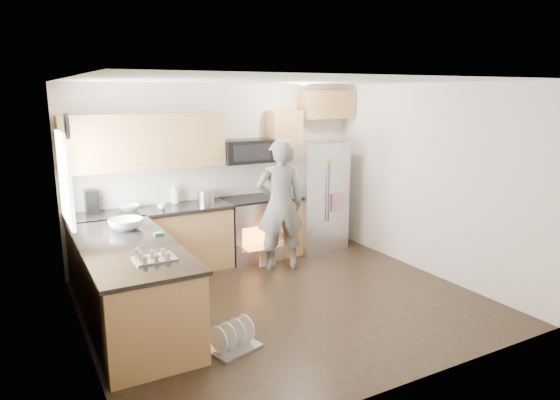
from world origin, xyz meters
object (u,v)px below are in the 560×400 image
refrigerator (316,196)px  person (280,205)px  stove_range (251,215)px  dish_rack (233,341)px

refrigerator → person: 1.15m
stove_range → person: 0.69m
stove_range → dish_rack: 2.83m
refrigerator → dish_rack: refrigerator is taller
refrigerator → person: person is taller
person → refrigerator: bearing=-131.9°
stove_range → person: (0.17, -0.62, 0.25)m
refrigerator → person: bearing=-153.2°
refrigerator → person: size_ratio=0.92×
stove_range → person: size_ratio=0.96×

